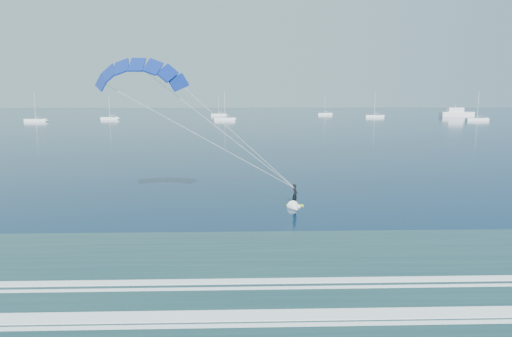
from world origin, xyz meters
The scene contains 9 objects.
kitesurfer_rig centered at (3.23, 24.20, 7.28)m, with size 18.62×8.13×14.13m.
motor_yacht centered at (119.15, 226.27, 1.86)m, with size 17.13×4.57×6.80m.
sailboat_0 centered at (-81.50, 180.27, 0.68)m, with size 8.95×2.40×12.14m.
sailboat_1 centered at (-55.46, 196.97, 0.68)m, with size 7.74×2.40×10.76m.
sailboat_2 centered at (-7.94, 241.12, 0.68)m, with size 8.31×2.40×11.26m.
sailboat_3 centered at (-2.68, 189.55, 0.69)m, with size 9.16×2.40×12.65m.
sailboat_4 centered at (53.18, 250.56, 0.68)m, with size 8.08×2.40×11.08m.
sailboat_5 centered at (72.87, 218.37, 0.69)m, with size 9.47×2.40×12.83m.
sailboat_6 centered at (108.02, 183.01, 0.69)m, with size 9.57×2.40×12.85m.
Camera 1 is at (4.97, -14.38, 10.07)m, focal length 32.00 mm.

